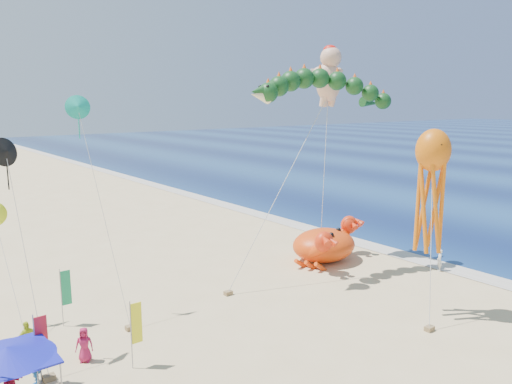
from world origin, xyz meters
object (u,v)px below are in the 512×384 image
cherub_kite (329,75)px  octopus_kite (431,181)px  crab_inflatable (325,244)px  dragon_kite (323,94)px  canopy_blue (7,353)px

cherub_kite → octopus_kite: cherub_kite is taller
crab_inflatable → dragon_kite: dragon_kite is taller
dragon_kite → cherub_kite: bearing=39.2°
crab_inflatable → cherub_kite: bearing=44.0°
dragon_kite → octopus_kite: size_ratio=1.31×
crab_inflatable → cherub_kite: (1.48, 1.43, 12.49)m
cherub_kite → octopus_kite: bearing=-108.9°
crab_inflatable → canopy_blue: crab_inflatable is taller
crab_inflatable → dragon_kite: bearing=-145.0°
crab_inflatable → canopy_blue: bearing=-166.5°
crab_inflatable → cherub_kite: size_ratio=0.43×
octopus_kite → canopy_blue: (-20.55, 4.58, -5.17)m
dragon_kite → crab_inflatable: bearing=35.0°
dragon_kite → cherub_kite: 4.64m
octopus_kite → canopy_blue: bearing=167.4°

